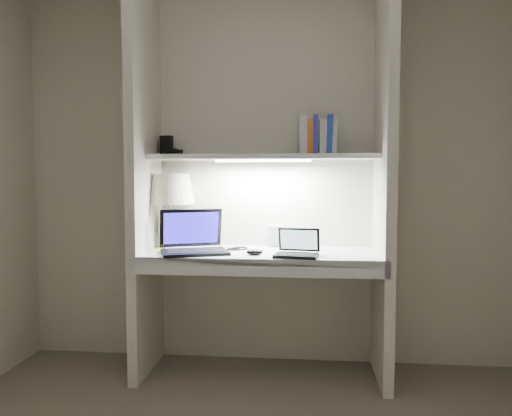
# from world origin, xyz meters

# --- Properties ---
(back_wall) EXTENTS (3.20, 0.01, 2.50)m
(back_wall) POSITION_xyz_m (0.00, 1.50, 1.25)
(back_wall) COLOR beige
(back_wall) RESTS_ON floor
(alcove_panel_left) EXTENTS (0.06, 0.55, 2.50)m
(alcove_panel_left) POSITION_xyz_m (-0.73, 1.23, 1.25)
(alcove_panel_left) COLOR beige
(alcove_panel_left) RESTS_ON floor
(alcove_panel_right) EXTENTS (0.06, 0.55, 2.50)m
(alcove_panel_right) POSITION_xyz_m (0.73, 1.23, 1.25)
(alcove_panel_right) COLOR beige
(alcove_panel_right) RESTS_ON floor
(desk) EXTENTS (1.40, 0.55, 0.04)m
(desk) POSITION_xyz_m (0.00, 1.23, 0.75)
(desk) COLOR white
(desk) RESTS_ON alcove_panel_left
(desk_apron) EXTENTS (1.46, 0.03, 0.10)m
(desk_apron) POSITION_xyz_m (0.00, 0.96, 0.72)
(desk_apron) COLOR silver
(desk_apron) RESTS_ON desk
(shelf) EXTENTS (1.40, 0.36, 0.03)m
(shelf) POSITION_xyz_m (0.00, 1.32, 1.35)
(shelf) COLOR silver
(shelf) RESTS_ON back_wall
(strip_light) EXTENTS (0.60, 0.04, 0.02)m
(strip_light) POSITION_xyz_m (0.00, 1.32, 1.33)
(strip_light) COLOR white
(strip_light) RESTS_ON shelf
(table_lamp) EXTENTS (0.33, 0.33, 0.48)m
(table_lamp) POSITION_xyz_m (-0.61, 1.37, 1.09)
(table_lamp) COLOR white
(table_lamp) RESTS_ON desk
(laptop_main) EXTENTS (0.48, 0.45, 0.26)m
(laptop_main) POSITION_xyz_m (-0.41, 1.16, 0.83)
(laptop_main) COLOR black
(laptop_main) RESTS_ON desk
(laptop_netbook) EXTENTS (0.27, 0.25, 0.16)m
(laptop_netbook) POSITION_xyz_m (0.22, 1.08, 0.81)
(laptop_netbook) COLOR black
(laptop_netbook) RESTS_ON desk
(speaker) EXTENTS (0.11, 0.08, 0.14)m
(speaker) POSITION_xyz_m (0.08, 1.45, 0.84)
(speaker) COLOR silver
(speaker) RESTS_ON desk
(mouse) EXTENTS (0.11, 0.08, 0.04)m
(mouse) POSITION_xyz_m (-0.03, 1.09, 0.79)
(mouse) COLOR black
(mouse) RESTS_ON desk
(cable_coil) EXTENTS (0.14, 0.14, 0.01)m
(cable_coil) POSITION_xyz_m (-0.15, 1.30, 0.78)
(cable_coil) COLOR black
(cable_coil) RESTS_ON desk
(sticky_note) EXTENTS (0.10, 0.10, 0.00)m
(sticky_note) POSITION_xyz_m (-0.64, 1.21, 0.77)
(sticky_note) COLOR #FCFF35
(sticky_note) RESTS_ON desk
(book_row) EXTENTS (0.23, 0.16, 0.24)m
(book_row) POSITION_xyz_m (0.34, 1.34, 1.48)
(book_row) COLOR #BEBEBE
(book_row) RESTS_ON shelf
(shelf_box) EXTENTS (0.08, 0.06, 0.13)m
(shelf_box) POSITION_xyz_m (-0.64, 1.41, 1.43)
(shelf_box) COLOR black
(shelf_box) RESTS_ON shelf
(shelf_gadget) EXTENTS (0.12, 0.10, 0.05)m
(shelf_gadget) POSITION_xyz_m (-0.59, 1.35, 1.39)
(shelf_gadget) COLOR black
(shelf_gadget) RESTS_ON shelf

